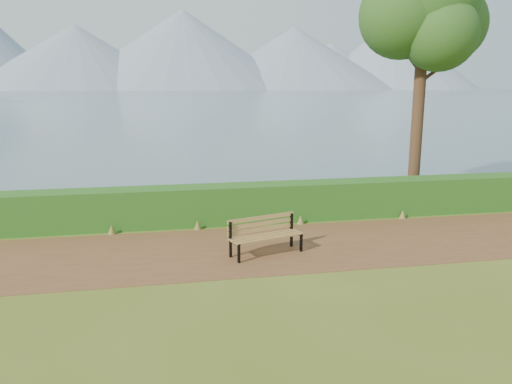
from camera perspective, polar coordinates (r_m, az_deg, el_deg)
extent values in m
plane|color=#4C5A19|center=(10.94, -0.03, -7.00)|extent=(140.00, 140.00, 0.00)
cube|color=brown|center=(11.21, -0.32, -6.48)|extent=(40.00, 3.40, 0.01)
cube|color=#1B4915|center=(13.26, -2.17, -1.33)|extent=(32.00, 0.85, 1.00)
cube|color=#455F70|center=(270.17, -10.83, 11.15)|extent=(700.00, 510.00, 0.00)
cone|color=slate|center=(409.79, -19.80, 14.29)|extent=(160.00, 160.00, 48.00)
cone|color=slate|center=(416.63, -8.31, 15.77)|extent=(190.00, 190.00, 62.00)
cone|color=slate|center=(425.69, 4.37, 14.97)|extent=(170.00, 170.00, 50.00)
cone|color=slate|center=(466.86, 15.13, 14.84)|extent=(150.00, 150.00, 58.00)
cone|color=slate|center=(440.44, -12.43, 13.66)|extent=(120.00, 120.00, 35.00)
cone|color=slate|center=(461.21, 8.46, 14.03)|extent=(130.00, 130.00, 40.00)
cube|color=black|center=(10.28, -1.97, -7.07)|extent=(0.06, 0.07, 0.41)
cube|color=black|center=(10.56, -2.94, -5.49)|extent=(0.06, 0.07, 0.78)
cube|color=black|center=(10.39, -2.47, -5.84)|extent=(0.18, 0.46, 0.05)
cube|color=black|center=(11.00, 5.18, -5.82)|extent=(0.06, 0.07, 0.41)
cube|color=black|center=(11.26, 4.08, -4.38)|extent=(0.06, 0.07, 0.78)
cube|color=black|center=(11.11, 4.63, -4.68)|extent=(0.18, 0.46, 0.05)
cube|color=#A4763F|center=(10.58, 1.66, -5.35)|extent=(1.58, 0.56, 0.03)
cube|color=#A4763F|center=(10.67, 1.36, -5.19)|extent=(1.58, 0.56, 0.03)
cube|color=#A4763F|center=(10.77, 1.05, -5.03)|extent=(1.58, 0.56, 0.03)
cube|color=#A4763F|center=(10.86, 0.76, -4.87)|extent=(1.58, 0.56, 0.03)
cube|color=#A4763F|center=(10.88, 0.62, -4.25)|extent=(1.57, 0.52, 0.09)
cube|color=#A4763F|center=(10.84, 0.62, -3.61)|extent=(1.57, 0.52, 0.09)
cube|color=#A4763F|center=(10.81, 0.62, -2.97)|extent=(1.57, 0.52, 0.09)
cylinder|color=#3B2218|center=(16.25, 18.12, 10.29)|extent=(0.36, 0.36, 6.46)
sphere|color=#1C4818|center=(16.42, 18.77, 19.70)|extent=(3.05, 3.05, 3.05)
sphere|color=#1C4818|center=(16.87, 21.05, 17.47)|extent=(2.33, 2.33, 2.33)
sphere|color=#1C4818|center=(15.99, 16.34, 18.77)|extent=(2.51, 2.51, 2.51)
sphere|color=#1C4818|center=(15.81, 20.28, 16.63)|extent=(2.15, 2.15, 2.15)
cylinder|color=#3B2218|center=(16.45, 19.55, 12.71)|extent=(0.94, 0.11, 0.71)
cylinder|color=#3B2218|center=(16.18, 17.10, 14.49)|extent=(0.73, 0.34, 0.65)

